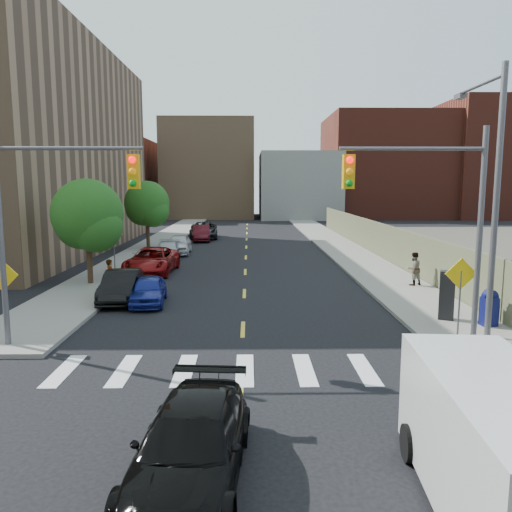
{
  "coord_description": "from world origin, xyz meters",
  "views": [
    {
      "loc": [
        0.23,
        -9.53,
        5.21
      ],
      "look_at": [
        0.55,
        12.82,
        2.0
      ],
      "focal_mm": 35.0,
      "sensor_mm": 36.0,
      "label": 1
    }
  ],
  "objects_px": {
    "parked_car_blue": "(148,290)",
    "pedestrian_west": "(110,276)",
    "parked_car_grey": "(204,230)",
    "cargo_van": "(494,442)",
    "parked_car_black": "(122,286)",
    "parked_car_white": "(179,244)",
    "mailbox": "(489,308)",
    "parked_car_red": "(152,261)",
    "parked_car_maroon": "(201,233)",
    "pedestrian_east": "(414,269)",
    "parked_car_silver": "(167,251)",
    "payphone": "(447,295)",
    "black_sedan": "(191,445)"
  },
  "relations": [
    {
      "from": "parked_car_blue",
      "to": "pedestrian_west",
      "type": "height_order",
      "value": "pedestrian_west"
    },
    {
      "from": "parked_car_grey",
      "to": "cargo_van",
      "type": "height_order",
      "value": "cargo_van"
    },
    {
      "from": "parked_car_black",
      "to": "parked_car_white",
      "type": "height_order",
      "value": "parked_car_white"
    },
    {
      "from": "mailbox",
      "to": "parked_car_red",
      "type": "bearing_deg",
      "value": 134.79
    },
    {
      "from": "parked_car_white",
      "to": "parked_car_grey",
      "type": "relative_size",
      "value": 0.76
    },
    {
      "from": "parked_car_blue",
      "to": "parked_car_red",
      "type": "xyz_separation_m",
      "value": [
        -1.3,
        7.59,
        0.15
      ]
    },
    {
      "from": "parked_car_maroon",
      "to": "pedestrian_east",
      "type": "bearing_deg",
      "value": -64.54
    },
    {
      "from": "parked_car_blue",
      "to": "parked_car_silver",
      "type": "relative_size",
      "value": 0.85
    },
    {
      "from": "parked_car_black",
      "to": "pedestrian_east",
      "type": "xyz_separation_m",
      "value": [
        14.06,
        2.67,
        0.3
      ]
    },
    {
      "from": "cargo_van",
      "to": "payphone",
      "type": "height_order",
      "value": "cargo_van"
    },
    {
      "from": "parked_car_maroon",
      "to": "parked_car_white",
      "type": "bearing_deg",
      "value": -100.99
    },
    {
      "from": "black_sedan",
      "to": "pedestrian_east",
      "type": "relative_size",
      "value": 2.74
    },
    {
      "from": "parked_car_red",
      "to": "parked_car_grey",
      "type": "xyz_separation_m",
      "value": [
        1.3,
        19.54,
        0.03
      ]
    },
    {
      "from": "parked_car_silver",
      "to": "parked_car_blue",
      "type": "bearing_deg",
      "value": -88.32
    },
    {
      "from": "parked_car_silver",
      "to": "pedestrian_west",
      "type": "relative_size",
      "value": 2.68
    },
    {
      "from": "parked_car_grey",
      "to": "mailbox",
      "type": "distance_m",
      "value": 33.87
    },
    {
      "from": "black_sedan",
      "to": "cargo_van",
      "type": "bearing_deg",
      "value": -6.18
    },
    {
      "from": "parked_car_white",
      "to": "parked_car_silver",
      "type": "bearing_deg",
      "value": -100.53
    },
    {
      "from": "parked_car_blue",
      "to": "mailbox",
      "type": "distance_m",
      "value": 13.72
    },
    {
      "from": "parked_car_blue",
      "to": "mailbox",
      "type": "bearing_deg",
      "value": -22.52
    },
    {
      "from": "parked_car_silver",
      "to": "cargo_van",
      "type": "distance_m",
      "value": 29.06
    },
    {
      "from": "parked_car_black",
      "to": "parked_car_white",
      "type": "xyz_separation_m",
      "value": [
        0.42,
        15.5,
        0.04
      ]
    },
    {
      "from": "parked_car_white",
      "to": "cargo_van",
      "type": "relative_size",
      "value": 0.85
    },
    {
      "from": "mailbox",
      "to": "parked_car_white",
      "type": "bearing_deg",
      "value": 118.63
    },
    {
      "from": "parked_car_white",
      "to": "pedestrian_east",
      "type": "relative_size",
      "value": 2.57
    },
    {
      "from": "parked_car_blue",
      "to": "mailbox",
      "type": "relative_size",
      "value": 2.7
    },
    {
      "from": "parked_car_white",
      "to": "parked_car_grey",
      "type": "height_order",
      "value": "parked_car_grey"
    },
    {
      "from": "parked_car_red",
      "to": "black_sedan",
      "type": "height_order",
      "value": "parked_car_red"
    },
    {
      "from": "black_sedan",
      "to": "cargo_van",
      "type": "height_order",
      "value": "cargo_van"
    },
    {
      "from": "parked_car_black",
      "to": "pedestrian_east",
      "type": "distance_m",
      "value": 14.32
    },
    {
      "from": "parked_car_black",
      "to": "parked_car_red",
      "type": "distance_m",
      "value": 7.03
    },
    {
      "from": "parked_car_grey",
      "to": "payphone",
      "type": "bearing_deg",
      "value": -72.9
    },
    {
      "from": "parked_car_black",
      "to": "payphone",
      "type": "relative_size",
      "value": 2.27
    },
    {
      "from": "parked_car_black",
      "to": "black_sedan",
      "type": "height_order",
      "value": "parked_car_black"
    },
    {
      "from": "parked_car_silver",
      "to": "cargo_van",
      "type": "relative_size",
      "value": 0.84
    },
    {
      "from": "payphone",
      "to": "pedestrian_west",
      "type": "xyz_separation_m",
      "value": [
        -13.99,
        4.88,
        -0.13
      ]
    },
    {
      "from": "parked_car_grey",
      "to": "mailbox",
      "type": "xyz_separation_m",
      "value": [
        13.09,
        -31.24,
        0.0
      ]
    },
    {
      "from": "parked_car_grey",
      "to": "black_sedan",
      "type": "relative_size",
      "value": 1.24
    },
    {
      "from": "parked_car_white",
      "to": "mailbox",
      "type": "height_order",
      "value": "mailbox"
    },
    {
      "from": "parked_car_grey",
      "to": "cargo_van",
      "type": "xyz_separation_m",
      "value": [
        8.28,
        -41.34,
        0.4
      ]
    },
    {
      "from": "parked_car_white",
      "to": "black_sedan",
      "type": "bearing_deg",
      "value": -83.89
    },
    {
      "from": "cargo_van",
      "to": "mailbox",
      "type": "xyz_separation_m",
      "value": [
        4.81,
        10.1,
        -0.39
      ]
    },
    {
      "from": "parked_car_white",
      "to": "cargo_van",
      "type": "distance_m",
      "value": 31.62
    },
    {
      "from": "parked_car_black",
      "to": "parked_car_grey",
      "type": "relative_size",
      "value": 0.74
    },
    {
      "from": "parked_car_white",
      "to": "black_sedan",
      "type": "relative_size",
      "value": 0.94
    },
    {
      "from": "mailbox",
      "to": "pedestrian_east",
      "type": "bearing_deg",
      "value": 86.47
    },
    {
      "from": "pedestrian_west",
      "to": "pedestrian_east",
      "type": "distance_m",
      "value": 14.94
    },
    {
      "from": "parked_car_grey",
      "to": "cargo_van",
      "type": "distance_m",
      "value": 42.16
    },
    {
      "from": "parked_car_silver",
      "to": "mailbox",
      "type": "bearing_deg",
      "value": -54.22
    },
    {
      "from": "parked_car_black",
      "to": "black_sedan",
      "type": "distance_m",
      "value": 14.62
    }
  ]
}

